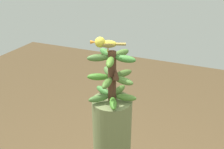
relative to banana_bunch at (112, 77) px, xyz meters
name	(u,v)px	position (x,y,z in m)	size (l,w,h in m)	color
banana_bunch	(112,77)	(0.00, 0.00, 0.00)	(0.28, 0.28, 0.29)	#4C2D1E
perched_bird	(104,43)	(0.04, 0.01, 0.19)	(0.18, 0.08, 0.08)	#C68933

